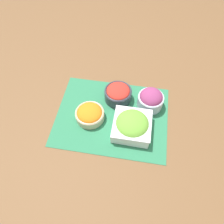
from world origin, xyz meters
name	(u,v)px	position (x,y,z in m)	size (l,w,h in m)	color
ground_plane	(112,116)	(0.00, 0.00, 0.00)	(3.00, 3.00, 0.00)	brown
placemat	(112,116)	(0.00, 0.00, 0.00)	(0.51, 0.40, 0.00)	#2D7A51
lettuce_bowl	(132,125)	(-0.10, 0.06, 0.04)	(0.16, 0.16, 0.08)	white
tomato_bowl	(118,93)	(-0.01, -0.10, 0.04)	(0.13, 0.13, 0.07)	#333842
onion_bowl	(151,99)	(-0.17, -0.09, 0.05)	(0.12, 0.12, 0.10)	silver
carrot_bowl	(90,114)	(0.10, 0.03, 0.03)	(0.13, 0.13, 0.06)	#C6B28E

